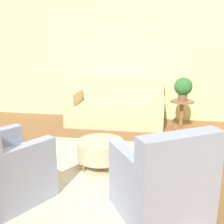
# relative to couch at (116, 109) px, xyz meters

# --- Properties ---
(ground_plane) EXTENTS (16.00, 16.00, 0.00)m
(ground_plane) POSITION_rel_couch_xyz_m (0.07, -2.38, -0.34)
(ground_plane) COLOR brown
(wall_back) EXTENTS (9.86, 0.12, 2.80)m
(wall_back) POSITION_rel_couch_xyz_m (0.07, 0.61, 1.06)
(wall_back) COLOR beige
(wall_back) RESTS_ON ground_plane
(rug) EXTENTS (2.72, 2.54, 0.01)m
(rug) POSITION_rel_couch_xyz_m (0.07, -2.38, -0.34)
(rug) COLOR beige
(rug) RESTS_ON ground_plane
(couch) EXTENTS (2.12, 0.94, 0.94)m
(couch) POSITION_rel_couch_xyz_m (0.00, 0.00, 0.00)
(couch) COLOR #C6B289
(couch) RESTS_ON ground_plane
(armchair_left) EXTENTS (1.14, 1.14, 0.99)m
(armchair_left) POSITION_rel_couch_xyz_m (-0.84, -3.21, 0.03)
(armchair_left) COLOR #8E99B2
(armchair_left) RESTS_ON rug
(armchair_right) EXTENTS (1.14, 1.14, 0.99)m
(armchair_right) POSITION_rel_couch_xyz_m (0.97, -3.21, 0.03)
(armchair_right) COLOR #8E99B2
(armchair_right) RESTS_ON rug
(ottoman_table) EXTENTS (0.69, 0.69, 0.39)m
(ottoman_table) POSITION_rel_couch_xyz_m (0.10, -2.17, -0.08)
(ottoman_table) COLOR #C6B289
(ottoman_table) RESTS_ON rug
(side_table) EXTENTS (0.48, 0.48, 0.63)m
(side_table) POSITION_rel_couch_xyz_m (1.43, -0.24, 0.08)
(side_table) COLOR olive
(side_table) RESTS_ON ground_plane
(potted_plant_on_side_table) EXTENTS (0.37, 0.37, 0.48)m
(potted_plant_on_side_table) POSITION_rel_couch_xyz_m (1.43, -0.24, 0.57)
(potted_plant_on_side_table) COLOR brown
(potted_plant_on_side_table) RESTS_ON side_table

